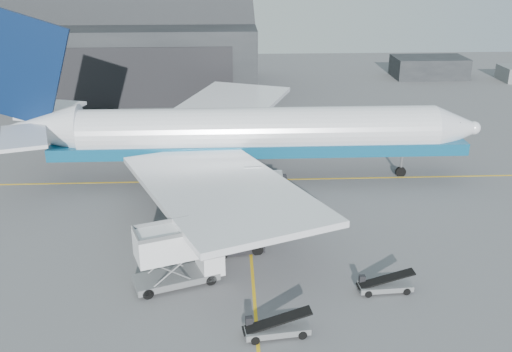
{
  "coord_description": "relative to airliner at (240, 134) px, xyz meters",
  "views": [
    {
      "loc": [
        -1.57,
        -38.86,
        24.37
      ],
      "look_at": [
        0.75,
        10.1,
        4.5
      ],
      "focal_mm": 40.0,
      "sensor_mm": 36.0,
      "label": 1
    }
  ],
  "objects": [
    {
      "name": "catering_truck",
      "position": [
        -5.45,
        -21.3,
        -2.9
      ],
      "size": [
        7.26,
        4.67,
        4.69
      ],
      "rotation": [
        0.0,
        0.0,
        0.35
      ],
      "color": "slate",
      "rests_on": "ground"
    },
    {
      "name": "belt_loader_b",
      "position": [
        10.45,
        -23.01,
        -4.76
      ],
      "size": [
        4.38,
        1.75,
        1.65
      ],
      "rotation": [
        0.0,
        0.0,
        0.06
      ],
      "color": "slate",
      "rests_on": "ground"
    },
    {
      "name": "ground",
      "position": [
        0.56,
        -20.5,
        -5.27
      ],
      "size": [
        200.0,
        200.0,
        0.0
      ],
      "primitive_type": "plane",
      "color": "#565659",
      "rests_on": "ground"
    },
    {
      "name": "pushback_tug",
      "position": [
        -0.48,
        -16.2,
        -4.51
      ],
      "size": [
        4.78,
        3.32,
        2.03
      ],
      "rotation": [
        0.0,
        0.0,
        0.2
      ],
      "color": "black",
      "rests_on": "ground"
    },
    {
      "name": "belt_loader_a",
      "position": [
        1.83,
        -27.86,
        -4.72
      ],
      "size": [
        4.77,
        2.11,
        1.79
      ],
      "rotation": [
        0.0,
        0.0,
        0.13
      ],
      "color": "slate",
      "rests_on": "ground"
    },
    {
      "name": "taxi_lines",
      "position": [
        0.56,
        -7.83,
        -5.26
      ],
      "size": [
        80.0,
        42.12,
        0.02
      ],
      "color": "gold",
      "rests_on": "ground"
    },
    {
      "name": "distant_bldg_a",
      "position": [
        38.56,
        51.5,
        -5.27
      ],
      "size": [
        14.0,
        8.0,
        4.0
      ],
      "primitive_type": "cube",
      "color": "black",
      "rests_on": "ground"
    },
    {
      "name": "airliner",
      "position": [
        0.0,
        0.0,
        0.0
      ],
      "size": [
        53.66,
        52.03,
        18.83
      ],
      "color": "white",
      "rests_on": "ground"
    },
    {
      "name": "traffic_cone",
      "position": [
        -1.39,
        -14.19,
        -5.05
      ],
      "size": [
        0.32,
        0.32,
        0.47
      ],
      "color": "#EC4607",
      "rests_on": "ground"
    },
    {
      "name": "hangar",
      "position": [
        -21.44,
        44.45,
        4.27
      ],
      "size": [
        50.0,
        28.3,
        28.0
      ],
      "color": "black",
      "rests_on": "ground"
    }
  ]
}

